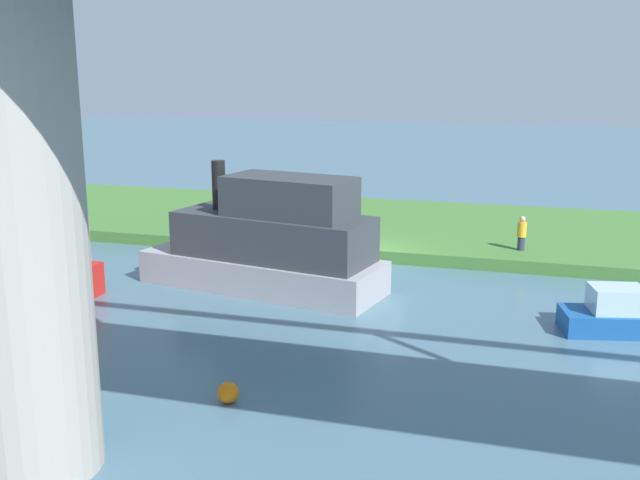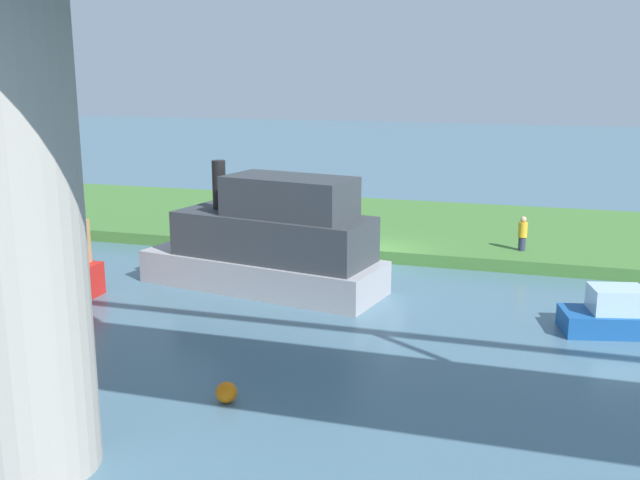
{
  "view_description": "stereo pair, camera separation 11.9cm",
  "coord_description": "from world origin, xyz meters",
  "px_view_note": "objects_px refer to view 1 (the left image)",
  "views": [
    {
      "loc": [
        -6.3,
        28.1,
        7.59
      ],
      "look_at": [
        0.66,
        5.0,
        2.0
      ],
      "focal_mm": 41.53,
      "sensor_mm": 36.0,
      "label": 1
    },
    {
      "loc": [
        -6.42,
        28.07,
        7.59
      ],
      "look_at": [
        0.66,
        5.0,
        2.0
      ],
      "focal_mm": 41.53,
      "sensor_mm": 36.0,
      "label": 2
    }
  ],
  "objects_px": {
    "bridge_pylon": "(11,245)",
    "marker_buoy": "(228,393)",
    "houseboat_blue": "(269,244)",
    "mooring_post": "(282,225)",
    "motorboat_red": "(3,243)",
    "skiff_small": "(630,316)",
    "person_on_bank": "(522,233)"
  },
  "relations": [
    {
      "from": "bridge_pylon",
      "to": "person_on_bank",
      "type": "relative_size",
      "value": 6.42
    },
    {
      "from": "bridge_pylon",
      "to": "marker_buoy",
      "type": "bearing_deg",
      "value": -124.34
    },
    {
      "from": "bridge_pylon",
      "to": "marker_buoy",
      "type": "relative_size",
      "value": 17.83
    },
    {
      "from": "motorboat_red",
      "to": "marker_buoy",
      "type": "distance_m",
      "value": 17.73
    },
    {
      "from": "bridge_pylon",
      "to": "mooring_post",
      "type": "distance_m",
      "value": 18.71
    },
    {
      "from": "person_on_bank",
      "to": "motorboat_red",
      "type": "xyz_separation_m",
      "value": [
        20.63,
        5.14,
        -0.67
      ]
    },
    {
      "from": "skiff_small",
      "to": "motorboat_red",
      "type": "distance_m",
      "value": 24.1
    },
    {
      "from": "skiff_small",
      "to": "motorboat_red",
      "type": "relative_size",
      "value": 0.92
    },
    {
      "from": "mooring_post",
      "to": "skiff_small",
      "type": "distance_m",
      "value": 14.96
    },
    {
      "from": "bridge_pylon",
      "to": "mooring_post",
      "type": "bearing_deg",
      "value": -85.88
    },
    {
      "from": "motorboat_red",
      "to": "person_on_bank",
      "type": "bearing_deg",
      "value": -166.01
    },
    {
      "from": "bridge_pylon",
      "to": "houseboat_blue",
      "type": "height_order",
      "value": "bridge_pylon"
    },
    {
      "from": "bridge_pylon",
      "to": "skiff_small",
      "type": "distance_m",
      "value": 17.05
    },
    {
      "from": "houseboat_blue",
      "to": "motorboat_red",
      "type": "height_order",
      "value": "houseboat_blue"
    },
    {
      "from": "mooring_post",
      "to": "bridge_pylon",
      "type": "bearing_deg",
      "value": 94.12
    },
    {
      "from": "motorboat_red",
      "to": "mooring_post",
      "type": "bearing_deg",
      "value": -157.11
    },
    {
      "from": "person_on_bank",
      "to": "houseboat_blue",
      "type": "relative_size",
      "value": 0.15
    },
    {
      "from": "motorboat_red",
      "to": "marker_buoy",
      "type": "relative_size",
      "value": 9.52
    },
    {
      "from": "motorboat_red",
      "to": "skiff_small",
      "type": "bearing_deg",
      "value": 174.43
    },
    {
      "from": "houseboat_blue",
      "to": "motorboat_red",
      "type": "bearing_deg",
      "value": -5.68
    },
    {
      "from": "bridge_pylon",
      "to": "motorboat_red",
      "type": "height_order",
      "value": "bridge_pylon"
    },
    {
      "from": "mooring_post",
      "to": "skiff_small",
      "type": "relative_size",
      "value": 0.25
    },
    {
      "from": "mooring_post",
      "to": "skiff_small",
      "type": "xyz_separation_m",
      "value": [
        -13.29,
        6.86,
        -0.55
      ]
    },
    {
      "from": "mooring_post",
      "to": "houseboat_blue",
      "type": "bearing_deg",
      "value": 105.14
    },
    {
      "from": "houseboat_blue",
      "to": "motorboat_red",
      "type": "relative_size",
      "value": 1.9
    },
    {
      "from": "mooring_post",
      "to": "marker_buoy",
      "type": "bearing_deg",
      "value": 104.8
    },
    {
      "from": "houseboat_blue",
      "to": "marker_buoy",
      "type": "relative_size",
      "value": 18.14
    },
    {
      "from": "person_on_bank",
      "to": "mooring_post",
      "type": "bearing_deg",
      "value": 3.58
    },
    {
      "from": "bridge_pylon",
      "to": "mooring_post",
      "type": "relative_size",
      "value": 8.19
    },
    {
      "from": "motorboat_red",
      "to": "houseboat_blue",
      "type": "bearing_deg",
      "value": 174.32
    },
    {
      "from": "mooring_post",
      "to": "skiff_small",
      "type": "height_order",
      "value": "mooring_post"
    },
    {
      "from": "bridge_pylon",
      "to": "mooring_post",
      "type": "xyz_separation_m",
      "value": [
        1.32,
        -18.35,
        -3.41
      ]
    }
  ]
}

